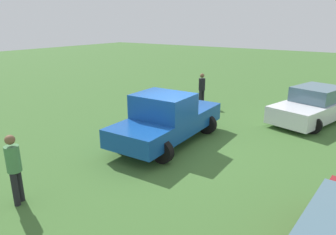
# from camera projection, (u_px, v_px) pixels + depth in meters

# --- Properties ---
(ground_plane) EXTENTS (80.00, 80.00, 0.00)m
(ground_plane) POSITION_uv_depth(u_px,v_px,m) (180.00, 149.00, 10.35)
(ground_plane) COLOR #3D662D
(pickup_truck) EXTENTS (2.37, 4.80, 1.78)m
(pickup_truck) POSITION_uv_depth(u_px,v_px,m) (166.00, 118.00, 10.57)
(pickup_truck) COLOR black
(pickup_truck) RESTS_ON ground_plane
(sedan_far) EXTENTS (2.91, 4.79, 1.46)m
(sedan_far) POSITION_uv_depth(u_px,v_px,m) (314.00, 106.00, 13.04)
(sedan_far) COLOR black
(sedan_far) RESTS_ON ground_plane
(person_bystander) EXTENTS (0.44, 0.44, 1.69)m
(person_bystander) POSITION_uv_depth(u_px,v_px,m) (14.00, 166.00, 6.98)
(person_bystander) COLOR black
(person_bystander) RESTS_ON ground_plane
(person_visitor) EXTENTS (0.38, 0.38, 1.64)m
(person_visitor) POSITION_uv_depth(u_px,v_px,m) (202.00, 88.00, 15.36)
(person_visitor) COLOR black
(person_visitor) RESTS_ON ground_plane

